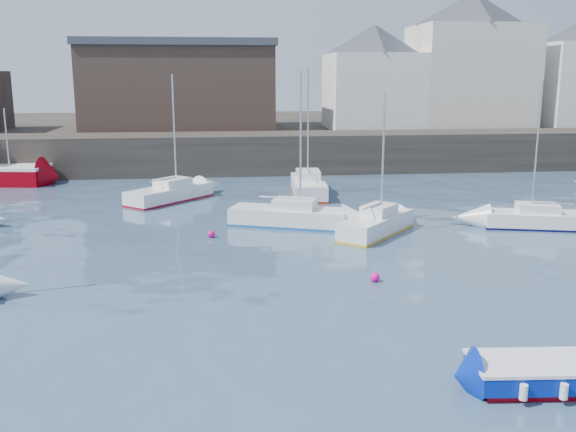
{
  "coord_description": "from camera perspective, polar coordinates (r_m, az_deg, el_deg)",
  "views": [
    {
      "loc": [
        -3.12,
        -15.01,
        7.52
      ],
      "look_at": [
        0.0,
        12.0,
        1.5
      ],
      "focal_mm": 40.0,
      "sensor_mm": 36.0,
      "label": 1
    }
  ],
  "objects": [
    {
      "name": "bldg_east_d",
      "position": [
        58.25,
        7.61,
        12.23
      ],
      "size": [
        11.14,
        11.14,
        8.95
      ],
      "color": "white",
      "rests_on": "land_strip"
    },
    {
      "name": "buoy_far",
      "position": [
        30.44,
        -6.83,
        -1.91
      ],
      "size": [
        0.36,
        0.36,
        0.36
      ],
      "primitive_type": "sphere",
      "color": "#EE0682",
      "rests_on": "ground"
    },
    {
      "name": "quay_wall",
      "position": [
        50.47,
        -3.01,
        5.62
      ],
      "size": [
        90.0,
        5.0,
        3.0
      ],
      "primitive_type": "cube",
      "color": "#28231E",
      "rests_on": "ground"
    },
    {
      "name": "sailboat_b",
      "position": [
        32.49,
        0.14,
        0.01
      ],
      "size": [
        6.28,
        3.89,
        7.71
      ],
      "color": "white",
      "rests_on": "ground"
    },
    {
      "name": "sailboat_c",
      "position": [
        31.0,
        7.87,
        -0.7
      ],
      "size": [
        4.57,
        4.91,
        6.7
      ],
      "color": "white",
      "rests_on": "ground"
    },
    {
      "name": "sailboat_f",
      "position": [
        40.9,
        1.81,
        2.68
      ],
      "size": [
        2.4,
        6.26,
        7.98
      ],
      "color": "white",
      "rests_on": "ground"
    },
    {
      "name": "warehouse",
      "position": [
        58.09,
        -9.63,
        11.43
      ],
      "size": [
        16.4,
        10.4,
        7.6
      ],
      "color": "#3D2D26",
      "rests_on": "land_strip"
    },
    {
      "name": "blue_dinghy",
      "position": [
        17.31,
        22.07,
        -12.79
      ],
      "size": [
        3.86,
        2.11,
        0.71
      ],
      "color": "#810009",
      "rests_on": "ground"
    },
    {
      "name": "water",
      "position": [
        17.08,
        4.77,
        -13.69
      ],
      "size": [
        220.0,
        220.0,
        0.0
      ],
      "primitive_type": "plane",
      "color": "#2D4760",
      "rests_on": "ground"
    },
    {
      "name": "bldg_east_a",
      "position": [
        61.53,
        15.91,
        13.22
      ],
      "size": [
        13.36,
        13.36,
        11.8
      ],
      "color": "beige",
      "rests_on": "land_strip"
    },
    {
      "name": "sailboat_d",
      "position": [
        34.5,
        21.63,
        -0.25
      ],
      "size": [
        5.98,
        3.2,
        7.28
      ],
      "color": "white",
      "rests_on": "ground"
    },
    {
      "name": "land_strip",
      "position": [
        68.36,
        -3.98,
        7.32
      ],
      "size": [
        90.0,
        32.0,
        2.8
      ],
      "primitive_type": "cube",
      "color": "#28231E",
      "rests_on": "ground"
    },
    {
      "name": "sailboat_h",
      "position": [
        39.51,
        -10.44,
        2.03
      ],
      "size": [
        5.3,
        5.59,
        7.52
      ],
      "color": "white",
      "rests_on": "ground"
    },
    {
      "name": "buoy_mid",
      "position": [
        24.13,
        7.73,
        -5.79
      ],
      "size": [
        0.36,
        0.36,
        0.36
      ],
      "primitive_type": "sphere",
      "color": "#EE0682",
      "rests_on": "ground"
    }
  ]
}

